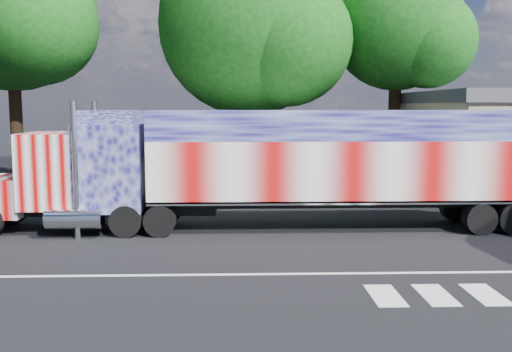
{
  "coord_description": "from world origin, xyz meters",
  "views": [
    {
      "loc": [
        -0.66,
        -17.68,
        4.43
      ],
      "look_at": [
        0.0,
        3.0,
        1.9
      ],
      "focal_mm": 40.0,
      "sensor_mm": 36.0,
      "label": 1
    }
  ],
  "objects_px": {
    "tree_nw_a": "(13,8)",
    "tree_n_mid": "(252,26)",
    "tree_ne_a": "(399,26)",
    "semi_truck": "(272,164)",
    "coach_bus": "(228,160)"
  },
  "relations": [
    {
      "from": "tree_nw_a",
      "to": "tree_n_mid",
      "type": "bearing_deg",
      "value": -0.55
    },
    {
      "from": "tree_ne_a",
      "to": "semi_truck",
      "type": "bearing_deg",
      "value": -122.5
    },
    {
      "from": "semi_truck",
      "to": "coach_bus",
      "type": "height_order",
      "value": "semi_truck"
    },
    {
      "from": "coach_bus",
      "to": "semi_truck",
      "type": "bearing_deg",
      "value": -76.59
    },
    {
      "from": "coach_bus",
      "to": "tree_n_mid",
      "type": "relative_size",
      "value": 0.85
    },
    {
      "from": "coach_bus",
      "to": "tree_n_mid",
      "type": "height_order",
      "value": "tree_n_mid"
    },
    {
      "from": "tree_nw_a",
      "to": "tree_n_mid",
      "type": "relative_size",
      "value": 1.04
    },
    {
      "from": "semi_truck",
      "to": "coach_bus",
      "type": "distance_m",
      "value": 7.5
    },
    {
      "from": "tree_ne_a",
      "to": "tree_n_mid",
      "type": "height_order",
      "value": "tree_n_mid"
    },
    {
      "from": "coach_bus",
      "to": "tree_n_mid",
      "type": "distance_m",
      "value": 9.02
    },
    {
      "from": "tree_ne_a",
      "to": "tree_nw_a",
      "type": "xyz_separation_m",
      "value": [
        -21.75,
        0.26,
        0.92
      ]
    },
    {
      "from": "tree_ne_a",
      "to": "tree_n_mid",
      "type": "bearing_deg",
      "value": 179.1
    },
    {
      "from": "tree_ne_a",
      "to": "tree_n_mid",
      "type": "relative_size",
      "value": 0.91
    },
    {
      "from": "semi_truck",
      "to": "tree_ne_a",
      "type": "relative_size",
      "value": 1.69
    },
    {
      "from": "tree_nw_a",
      "to": "tree_n_mid",
      "type": "height_order",
      "value": "tree_nw_a"
    }
  ]
}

